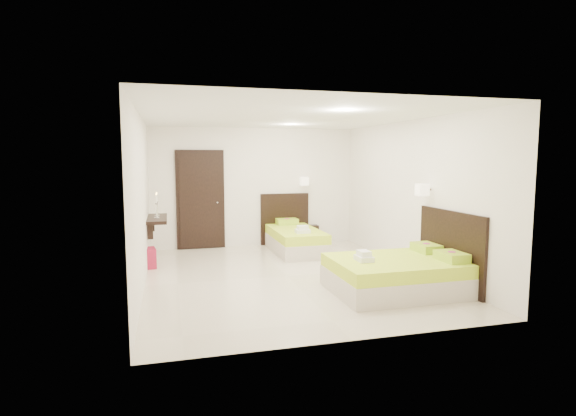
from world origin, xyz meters
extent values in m
plane|color=beige|center=(0.00, 0.00, 0.00)|extent=(5.50, 5.50, 0.00)
cube|color=beige|center=(0.67, 1.83, 0.15)|extent=(0.92, 1.85, 0.30)
cube|color=#ACD421|center=(0.67, 1.83, 0.39)|extent=(0.91, 1.83, 0.18)
cube|color=black|center=(0.67, 2.72, 0.58)|extent=(1.11, 0.05, 1.15)
cube|color=#A6CB25|center=(0.67, 2.52, 0.54)|extent=(0.46, 0.31, 0.13)
cylinder|color=#C82F80|center=(0.67, 2.52, 0.61)|extent=(0.11, 0.11, 0.00)
cube|color=white|center=(0.67, 1.32, 0.52)|extent=(0.28, 0.20, 0.07)
cube|color=white|center=(0.67, 1.32, 0.59)|extent=(0.21, 0.15, 0.07)
cube|color=#F0E1C5|center=(1.08, 2.57, 1.43)|extent=(0.17, 0.17, 0.18)
cylinder|color=#2D2116|center=(1.08, 2.65, 1.43)|extent=(0.03, 0.16, 0.03)
cube|color=beige|center=(1.32, -1.24, 0.15)|extent=(1.86, 1.39, 0.30)
cube|color=#ACD421|center=(1.32, -1.24, 0.39)|extent=(1.84, 1.38, 0.19)
cube|color=black|center=(2.22, -1.24, 0.58)|extent=(0.05, 1.58, 1.16)
cube|color=#A6CB25|center=(2.02, -1.56, 0.55)|extent=(0.32, 0.46, 0.13)
cylinder|color=#C82F80|center=(2.02, -1.56, 0.62)|extent=(0.11, 0.11, 0.00)
cube|color=#A6CB25|center=(2.02, -0.91, 0.55)|extent=(0.32, 0.46, 0.13)
cylinder|color=#C82F80|center=(2.02, -0.91, 0.62)|extent=(0.11, 0.11, 0.00)
cube|color=white|center=(0.81, -1.24, 0.52)|extent=(0.20, 0.28, 0.07)
cube|color=white|center=(0.81, -1.24, 0.59)|extent=(0.15, 0.21, 0.07)
cube|color=#F0E1C5|center=(2.07, -0.65, 1.44)|extent=(0.17, 0.17, 0.19)
cylinder|color=#2D2116|center=(2.15, -0.65, 1.44)|extent=(0.16, 0.03, 0.03)
cube|color=black|center=(1.21, 2.75, 0.21)|extent=(0.49, 0.44, 0.42)
cube|color=maroon|center=(-2.29, 1.18, 0.18)|extent=(0.40, 0.40, 0.35)
cube|color=black|center=(-1.20, 2.71, 1.05)|extent=(1.02, 0.06, 2.14)
cube|color=black|center=(-1.20, 2.67, 1.05)|extent=(0.88, 0.04, 2.06)
cylinder|color=silver|center=(-0.85, 2.64, 1.00)|extent=(0.03, 0.10, 0.03)
cube|color=black|center=(-2.08, 1.60, 0.82)|extent=(0.35, 1.20, 0.06)
cube|color=black|center=(-2.19, 1.15, 0.67)|extent=(0.10, 0.04, 0.30)
cube|color=black|center=(-2.19, 2.05, 0.67)|extent=(0.10, 0.04, 0.30)
cylinder|color=silver|center=(-2.08, 1.45, 0.86)|extent=(0.10, 0.10, 0.02)
cylinder|color=silver|center=(-2.08, 1.45, 0.98)|extent=(0.02, 0.02, 0.22)
cone|color=silver|center=(-2.08, 1.45, 1.11)|extent=(0.07, 0.07, 0.04)
cylinder|color=white|center=(-2.08, 1.45, 1.20)|extent=(0.02, 0.02, 0.15)
sphere|color=#FFB23F|center=(-2.08, 1.45, 1.29)|extent=(0.02, 0.02, 0.02)
cylinder|color=silver|center=(-2.08, 1.75, 0.86)|extent=(0.10, 0.10, 0.02)
cylinder|color=silver|center=(-2.08, 1.75, 0.98)|extent=(0.02, 0.02, 0.22)
cone|color=silver|center=(-2.08, 1.75, 1.11)|extent=(0.07, 0.07, 0.04)
cylinder|color=white|center=(-2.08, 1.75, 1.20)|extent=(0.02, 0.02, 0.15)
sphere|color=#FFB23F|center=(-2.08, 1.75, 1.29)|extent=(0.02, 0.02, 0.02)
camera|label=1|loc=(-1.86, -7.02, 1.94)|focal=28.00mm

